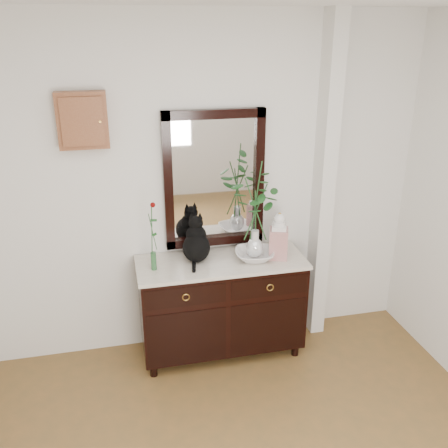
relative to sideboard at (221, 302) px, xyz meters
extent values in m
cube|color=silver|center=(-0.10, 0.25, 0.88)|extent=(3.60, 0.04, 2.70)
cube|color=silver|center=(0.90, 0.17, 0.88)|extent=(0.12, 0.20, 2.70)
cube|color=black|center=(0.00, 0.00, -0.01)|extent=(1.30, 0.50, 0.82)
cube|color=beige|center=(0.00, 0.00, 0.36)|extent=(1.33, 0.52, 0.03)
cube|color=black|center=(0.00, 0.24, 0.97)|extent=(0.80, 0.06, 1.10)
cube|color=white|center=(0.00, 0.25, 0.97)|extent=(0.66, 0.01, 0.96)
cube|color=brown|center=(-0.95, 0.21, 1.48)|extent=(0.35, 0.10, 0.40)
imported|color=silver|center=(0.26, -0.03, 0.41)|extent=(0.35, 0.35, 0.07)
camera|label=1|loc=(-0.77, -3.44, 2.10)|focal=40.00mm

